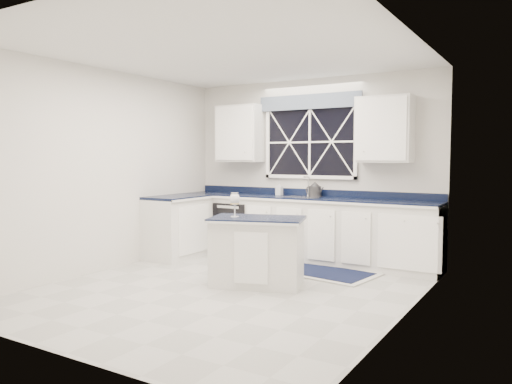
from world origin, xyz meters
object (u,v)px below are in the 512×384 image
Objects in this scene: dishwasher at (240,227)px; faucet at (308,185)px; wine_glass at (235,200)px; soap_bottle at (279,189)px; kettle at (315,190)px; island at (257,251)px.

faucet is (1.10, 0.19, 0.69)m from dishwasher.
soap_bottle is (-0.39, 1.83, 0.03)m from wine_glass.
soap_bottle is at bearing 10.16° from dishwasher.
faucet is 1.91m from wine_glass.
kettle is (1.25, 0.13, 0.63)m from dishwasher.
wine_glass is (-0.20, -1.84, -0.03)m from kettle.
faucet is 0.17m from kettle.
soap_bottle is at bearing -170.17° from faucet.
island is 0.66m from wine_glass.
faucet is at bearing 164.72° from kettle.
faucet is 0.46m from soap_bottle.
wine_glass is at bearing -173.94° from island.
island is 1.94m from soap_bottle.
kettle is at bearing -24.02° from faucet.
island is 4.25× the size of wine_glass.
island is at bearing -83.93° from faucet.
kettle is (-0.04, 1.73, 0.63)m from island.
kettle is 1.07× the size of wine_glass.
dishwasher is 2.81× the size of wine_glass.
soap_bottle is at bearing 102.10° from wine_glass.
wine_glass is (1.05, -1.71, 0.60)m from dishwasher.
island is 6.14× the size of soap_bottle.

